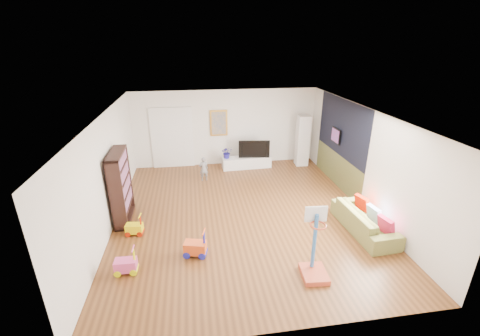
{
  "coord_description": "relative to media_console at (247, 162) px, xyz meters",
  "views": [
    {
      "loc": [
        -1.19,
        -7.34,
        4.34
      ],
      "look_at": [
        0.0,
        0.4,
        1.15
      ],
      "focal_mm": 24.0,
      "sensor_mm": 36.0,
      "label": 1
    }
  ],
  "objects": [
    {
      "name": "floor",
      "position": [
        -0.67,
        -3.2,
        -0.2
      ],
      "size": [
        6.5,
        7.5,
        0.0
      ],
      "primitive_type": "cube",
      "color": "brown",
      "rests_on": "ground"
    },
    {
      "name": "ceiling",
      "position": [
        -0.67,
        -3.2,
        2.5
      ],
      "size": [
        6.5,
        7.5,
        0.0
      ],
      "primitive_type": "cube",
      "color": "white",
      "rests_on": "ground"
    },
    {
      "name": "wall_back",
      "position": [
        -0.67,
        0.55,
        1.15
      ],
      "size": [
        6.5,
        0.0,
        2.7
      ],
      "primitive_type": "cube",
      "color": "silver",
      "rests_on": "ground"
    },
    {
      "name": "wall_front",
      "position": [
        -0.67,
        -6.95,
        1.15
      ],
      "size": [
        6.5,
        0.0,
        2.7
      ],
      "primitive_type": "cube",
      "color": "white",
      "rests_on": "ground"
    },
    {
      "name": "wall_left",
      "position": [
        -3.92,
        -3.2,
        1.15
      ],
      "size": [
        0.0,
        7.5,
        2.7
      ],
      "primitive_type": "cube",
      "color": "silver",
      "rests_on": "ground"
    },
    {
      "name": "wall_right",
      "position": [
        2.58,
        -3.2,
        1.15
      ],
      "size": [
        0.0,
        7.5,
        2.7
      ],
      "primitive_type": "cube",
      "color": "white",
      "rests_on": "ground"
    },
    {
      "name": "navy_accent",
      "position": [
        2.56,
        -1.8,
        1.65
      ],
      "size": [
        0.01,
        3.2,
        1.7
      ],
      "primitive_type": "cube",
      "color": "black",
      "rests_on": "wall_right"
    },
    {
      "name": "olive_wainscot",
      "position": [
        2.56,
        -1.8,
        0.3
      ],
      "size": [
        0.01,
        3.2,
        1.0
      ],
      "primitive_type": "cube",
      "color": "brown",
      "rests_on": "wall_right"
    },
    {
      "name": "doorway",
      "position": [
        -2.57,
        0.51,
        0.85
      ],
      "size": [
        1.45,
        0.06,
        2.1
      ],
      "primitive_type": "cube",
      "color": "white",
      "rests_on": "ground"
    },
    {
      "name": "painting_back",
      "position": [
        -0.92,
        0.51,
        1.35
      ],
      "size": [
        0.62,
        0.06,
        0.92
      ],
      "primitive_type": "cube",
      "color": "gold",
      "rests_on": "wall_back"
    },
    {
      "name": "artwork_right",
      "position": [
        2.5,
        -1.6,
        1.35
      ],
      "size": [
        0.04,
        0.56,
        0.46
      ],
      "primitive_type": "cube",
      "color": "#7F3F8C",
      "rests_on": "wall_right"
    },
    {
      "name": "media_console",
      "position": [
        0.0,
        0.0,
        0.0
      ],
      "size": [
        1.76,
        0.52,
        0.41
      ],
      "primitive_type": "cube",
      "rotation": [
        0.0,
        0.0,
        0.05
      ],
      "color": "silver",
      "rests_on": "ground"
    },
    {
      "name": "tall_cabinet",
      "position": [
        2.04,
        0.01,
        0.71
      ],
      "size": [
        0.45,
        0.45,
        1.83
      ],
      "primitive_type": "cube",
      "rotation": [
        0.0,
        0.0,
        -0.06
      ],
      "color": "silver",
      "rests_on": "ground"
    },
    {
      "name": "bookshelf",
      "position": [
        -3.7,
        -2.99,
        0.7
      ],
      "size": [
        0.35,
        1.24,
        1.81
      ],
      "primitive_type": "cube",
      "rotation": [
        0.0,
        0.0,
        0.02
      ],
      "color": "black",
      "rests_on": "ground"
    },
    {
      "name": "sofa",
      "position": [
        2.09,
        -4.45,
        0.08
      ],
      "size": [
        0.87,
        2.0,
        0.57
      ],
      "primitive_type": "imported",
      "rotation": [
        0.0,
        0.0,
        1.62
      ],
      "color": "olive",
      "rests_on": "ground"
    },
    {
      "name": "basketball_hoop",
      "position": [
        0.33,
        -5.8,
        0.52
      ],
      "size": [
        0.54,
        0.64,
        1.44
      ],
      "primitive_type": "cube",
      "rotation": [
        0.0,
        0.0,
        -0.07
      ],
      "color": "#AF4128",
      "rests_on": "ground"
    },
    {
      "name": "ride_on_yellow",
      "position": [
        -3.35,
        -3.77,
        0.05
      ],
      "size": [
        0.41,
        0.28,
        0.52
      ],
      "primitive_type": "cube",
      "rotation": [
        0.0,
        0.0,
        -0.12
      ],
      "color": "yellow",
      "rests_on": "ground"
    },
    {
      "name": "ride_on_orange",
      "position": [
        -1.94,
        -4.79,
        0.11
      ],
      "size": [
        0.52,
        0.39,
        0.62
      ],
      "primitive_type": "cube",
      "rotation": [
        0.0,
        0.0,
        -0.24
      ],
      "color": "#D84E1C",
      "rests_on": "ground"
    },
    {
      "name": "ride_on_pink",
      "position": [
        -3.31,
        -5.13,
        0.08
      ],
      "size": [
        0.43,
        0.27,
        0.56
      ],
      "primitive_type": "cube",
      "rotation": [
        0.0,
        0.0,
        -0.02
      ],
      "color": "#E44C95",
      "rests_on": "ground"
    },
    {
      "name": "child",
      "position": [
        -1.57,
        -0.89,
        0.2
      ],
      "size": [
        0.32,
        0.23,
        0.8
      ],
      "primitive_type": "imported",
      "rotation": [
        0.0,
        0.0,
        3.29
      ],
      "color": "slate",
      "rests_on": "ground"
    },
    {
      "name": "tv",
      "position": [
        0.26,
        0.0,
        0.52
      ],
      "size": [
        1.1,
        0.28,
        0.63
      ],
      "primitive_type": "imported",
      "rotation": [
        0.0,
        0.0,
        -0.13
      ],
      "color": "black",
      "rests_on": "media_console"
    },
    {
      "name": "vase_plant",
      "position": [
        -0.7,
        -0.0,
        0.41
      ],
      "size": [
        0.4,
        0.35,
        0.42
      ],
      "primitive_type": "imported",
      "rotation": [
        0.0,
        0.0,
        0.05
      ],
      "color": "navy",
      "rests_on": "media_console"
    },
    {
      "name": "pillow_left",
      "position": [
        2.29,
        -4.98,
        0.25
      ],
      "size": [
        0.19,
        0.42,
        0.4
      ],
      "primitive_type": "cube",
      "rotation": [
        0.0,
        0.0,
        0.21
      ],
      "color": "#AB1A40",
      "rests_on": "sofa"
    },
    {
      "name": "pillow_center",
      "position": [
        2.3,
        -4.47,
        0.25
      ],
      "size": [
        0.17,
        0.41,
        0.4
      ],
      "primitive_type": "cube",
      "rotation": [
        0.0,
        0.0,
        0.16
      ],
      "color": "silver",
      "rests_on": "sofa"
    },
    {
      "name": "pillow_right",
      "position": [
        2.29,
        -3.91,
        0.25
      ],
      "size": [
        0.21,
        0.4,
        0.39
      ],
      "primitive_type": "cube",
      "rotation": [
        0.0,
        0.0,
        0.29
      ],
      "color": "#AB1300",
      "rests_on": "sofa"
    }
  ]
}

